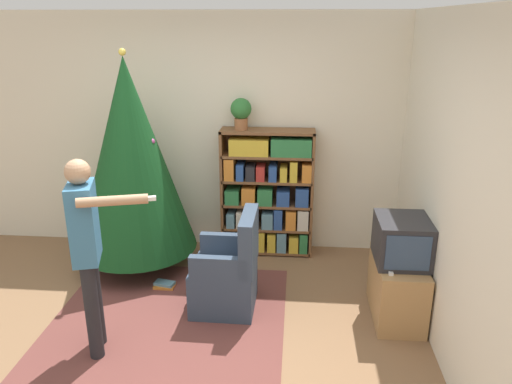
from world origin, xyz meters
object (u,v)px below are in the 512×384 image
(standing_person, at_px, (87,243))
(potted_plant, at_px, (241,111))
(christmas_tree, at_px, (131,157))
(armchair, at_px, (228,275))
(television, at_px, (402,240))
(bookshelf, at_px, (268,194))

(standing_person, bearing_deg, potted_plant, 138.07)
(christmas_tree, relative_size, standing_person, 1.43)
(christmas_tree, xyz_separation_m, standing_person, (0.12, -1.45, -0.27))
(christmas_tree, height_order, armchair, christmas_tree)
(armchair, height_order, potted_plant, potted_plant)
(television, bearing_deg, bookshelf, 134.88)
(potted_plant, bearing_deg, standing_person, -116.20)
(christmas_tree, distance_m, potted_plant, 1.22)
(bookshelf, distance_m, armchair, 1.28)
(television, height_order, standing_person, standing_person)
(bookshelf, distance_m, television, 1.71)
(potted_plant, bearing_deg, armchair, -89.61)
(bookshelf, distance_m, christmas_tree, 1.51)
(bookshelf, bearing_deg, potted_plant, 178.35)
(standing_person, height_order, potted_plant, potted_plant)
(bookshelf, xyz_separation_m, armchair, (-0.29, -1.19, -0.37))
(television, xyz_separation_m, standing_person, (-2.44, -0.68, 0.20))
(christmas_tree, height_order, standing_person, christmas_tree)
(bookshelf, bearing_deg, standing_person, -122.98)
(bookshelf, height_order, potted_plant, potted_plant)
(armchair, distance_m, standing_person, 1.33)
(armchair, distance_m, potted_plant, 1.75)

